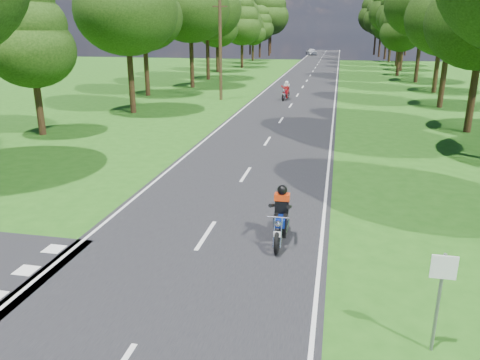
# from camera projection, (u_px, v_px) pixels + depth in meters

# --- Properties ---
(ground) EXTENTS (160.00, 160.00, 0.00)m
(ground) POSITION_uv_depth(u_px,v_px,m) (184.00, 269.00, 11.68)
(ground) COLOR #1F5212
(ground) RESTS_ON ground
(main_road) EXTENTS (7.00, 140.00, 0.02)m
(main_road) POSITION_uv_depth(u_px,v_px,m) (310.00, 76.00, 58.20)
(main_road) COLOR black
(main_road) RESTS_ON ground
(road_markings) EXTENTS (7.40, 140.00, 0.01)m
(road_markings) POSITION_uv_depth(u_px,v_px,m) (308.00, 77.00, 56.48)
(road_markings) COLOR silver
(road_markings) RESTS_ON main_road
(treeline) EXTENTS (40.00, 115.35, 14.78)m
(treeline) POSITION_uv_depth(u_px,v_px,m) (328.00, 8.00, 64.72)
(treeline) COLOR black
(treeline) RESTS_ON ground
(telegraph_pole) EXTENTS (1.20, 0.26, 8.00)m
(telegraph_pole) POSITION_uv_depth(u_px,v_px,m) (220.00, 49.00, 37.62)
(telegraph_pole) COLOR #382616
(telegraph_pole) RESTS_ON ground
(road_sign) EXTENTS (0.45, 0.07, 2.00)m
(road_sign) POSITION_uv_depth(u_px,v_px,m) (441.00, 287.00, 8.33)
(road_sign) COLOR slate
(road_sign) RESTS_ON ground
(rider_near_blue) EXTENTS (0.66, 1.91, 1.59)m
(rider_near_blue) POSITION_uv_depth(u_px,v_px,m) (281.00, 214.00, 12.95)
(rider_near_blue) COLOR #0D2894
(rider_near_blue) RESTS_ON main_road
(rider_far_red) EXTENTS (0.88, 1.92, 1.54)m
(rider_far_red) POSITION_uv_depth(u_px,v_px,m) (286.00, 90.00, 38.45)
(rider_far_red) COLOR #B50D1B
(rider_far_red) RESTS_ON main_road
(distant_car) EXTENTS (2.96, 4.61, 1.46)m
(distant_car) POSITION_uv_depth(u_px,v_px,m) (311.00, 52.00, 99.98)
(distant_car) COLOR silver
(distant_car) RESTS_ON main_road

